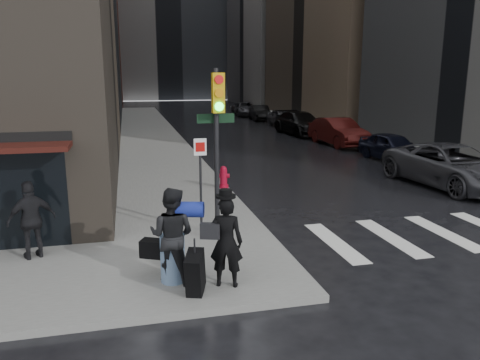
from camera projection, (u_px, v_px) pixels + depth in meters
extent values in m
plane|color=black|center=(207.00, 271.00, 10.26)|extent=(140.00, 140.00, 0.00)
cube|color=slate|center=(148.00, 130.00, 35.85)|extent=(4.00, 50.00, 0.15)
cube|color=slate|center=(313.00, 126.00, 38.94)|extent=(3.00, 50.00, 0.15)
cube|color=silver|center=(335.00, 242.00, 12.01)|extent=(0.50, 3.00, 0.01)
cube|color=silver|center=(391.00, 237.00, 12.37)|extent=(0.50, 3.00, 0.01)
cube|color=silver|center=(443.00, 232.00, 12.74)|extent=(0.50, 3.00, 0.01)
cube|color=#5D2720|center=(34.00, 9.00, 63.23)|extent=(22.00, 20.00, 26.00)
cube|color=gray|center=(314.00, 17.00, 68.48)|extent=(22.00, 20.00, 25.00)
cube|color=gray|center=(165.00, 6.00, 82.10)|extent=(40.00, 12.00, 32.00)
imported|color=black|center=(226.00, 242.00, 9.02)|extent=(0.76, 0.62, 1.79)
cylinder|color=black|center=(226.00, 196.00, 8.81)|extent=(0.38, 0.38, 0.05)
cylinder|color=black|center=(226.00, 193.00, 8.80)|extent=(0.24, 0.24, 0.14)
cube|color=black|center=(210.00, 231.00, 8.93)|extent=(0.40, 0.24, 0.31)
cube|color=black|center=(195.00, 273.00, 8.76)|extent=(0.50, 0.75, 0.91)
cylinder|color=black|center=(195.00, 249.00, 8.65)|extent=(0.04, 0.04, 0.42)
imported|color=black|center=(172.00, 235.00, 9.20)|extent=(1.16, 1.07, 1.93)
cube|color=black|center=(155.00, 249.00, 9.56)|extent=(0.66, 0.53, 0.36)
cylinder|color=navy|center=(189.00, 209.00, 9.14)|extent=(0.64, 0.46, 0.31)
imported|color=black|center=(32.00, 220.00, 10.43)|extent=(1.13, 0.83, 1.78)
cylinder|color=black|center=(217.00, 154.00, 11.71)|extent=(0.13, 0.13, 4.21)
cube|color=gold|center=(218.00, 93.00, 11.15)|extent=(0.30, 0.20, 0.95)
cylinder|color=red|center=(219.00, 79.00, 10.98)|extent=(0.21, 0.06, 0.21)
cylinder|color=orange|center=(219.00, 93.00, 11.05)|extent=(0.21, 0.06, 0.21)
cylinder|color=#19E533|center=(219.00, 107.00, 11.12)|extent=(0.21, 0.06, 0.21)
cylinder|color=black|center=(201.00, 188.00, 11.78)|extent=(0.06, 0.06, 2.53)
cube|color=white|center=(200.00, 147.00, 11.52)|extent=(0.32, 0.03, 0.42)
cube|color=black|center=(216.00, 118.00, 11.58)|extent=(0.95, 0.06, 0.23)
cylinder|color=maroon|center=(224.00, 186.00, 17.19)|extent=(0.36, 0.36, 0.11)
cylinder|color=maroon|center=(224.00, 179.00, 17.13)|extent=(0.27, 0.27, 0.67)
sphere|color=maroon|center=(223.00, 169.00, 17.05)|extent=(0.24, 0.24, 0.24)
cylinder|color=maroon|center=(223.00, 176.00, 17.11)|extent=(0.47, 0.27, 0.16)
imported|color=#3A3A3E|center=(452.00, 166.00, 17.86)|extent=(3.16, 6.03, 1.62)
imported|color=black|center=(392.00, 147.00, 23.31)|extent=(2.04, 4.25, 1.40)
imported|color=#3C0E0C|center=(338.00, 132.00, 28.45)|extent=(2.03, 5.12, 1.66)
imported|color=black|center=(300.00, 123.00, 33.61)|extent=(2.75, 5.80, 1.63)
imported|color=#3D3D41|center=(283.00, 118.00, 39.00)|extent=(1.86, 4.26, 1.43)
imported|color=black|center=(260.00, 113.00, 44.16)|extent=(1.84, 4.40, 1.41)
imported|color=#3B3B40|center=(246.00, 109.00, 49.40)|extent=(2.58, 5.23, 1.43)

